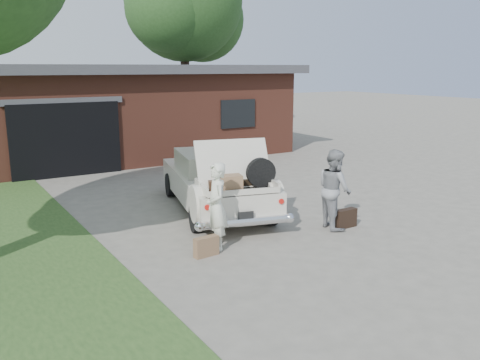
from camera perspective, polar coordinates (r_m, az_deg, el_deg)
ground at (r=9.56m, az=1.91°, el=-7.12°), size 90.00×90.00×0.00m
house at (r=19.93m, az=-14.37°, el=7.71°), size 12.80×7.80×3.30m
tree_right at (r=26.52m, az=-6.17°, el=18.70°), size 6.66×5.79×9.26m
sedan at (r=11.61m, az=-2.74°, el=-0.11°), size 2.86×4.88×1.80m
woman_left at (r=9.06m, az=-2.64°, el=-3.00°), size 0.51×0.65×1.58m
woman_right at (r=10.43m, az=10.56°, el=-0.99°), size 0.80×0.92×1.62m
suitcase_left at (r=8.90m, az=-3.81°, el=-7.47°), size 0.46×0.18×0.35m
suitcase_right at (r=10.64m, az=11.79°, el=-4.24°), size 0.50×0.18×0.39m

